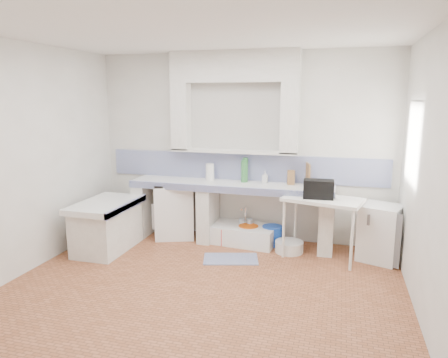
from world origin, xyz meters
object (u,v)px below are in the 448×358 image
(sink, at_px, (242,235))
(side_table, at_px, (322,228))
(fridge, at_px, (380,233))
(stove, at_px, (175,210))

(sink, distance_m, side_table, 1.23)
(sink, bearing_deg, side_table, -8.02)
(sink, bearing_deg, fridge, 1.88)
(stove, relative_size, sink, 0.83)
(fridge, bearing_deg, side_table, -148.99)
(side_table, relative_size, fridge, 1.33)
(stove, height_order, sink, stove)
(stove, bearing_deg, sink, -20.47)
(sink, bearing_deg, stove, -174.26)
(stove, distance_m, fridge, 3.00)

